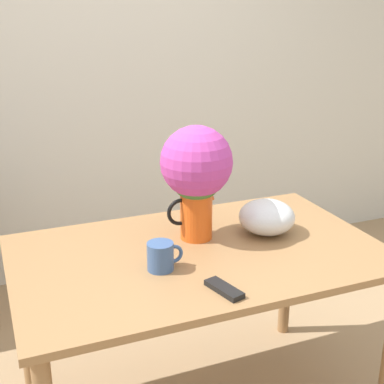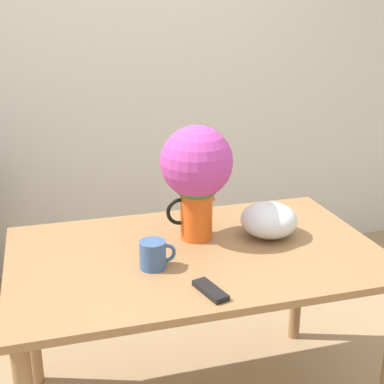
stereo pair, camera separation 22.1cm
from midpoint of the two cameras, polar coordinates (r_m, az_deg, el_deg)
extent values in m
cube|color=silver|center=(3.50, -10.85, 11.84)|extent=(8.00, 0.05, 2.60)
cube|color=olive|center=(2.18, -2.15, -6.70)|extent=(1.49, 0.92, 0.03)
cylinder|color=olive|center=(2.62, -19.81, -13.06)|extent=(0.06, 0.06, 0.77)
cylinder|color=olive|center=(2.94, 7.94, -8.25)|extent=(0.06, 0.06, 0.77)
cylinder|color=#E05619|center=(2.24, -2.36, -2.22)|extent=(0.14, 0.14, 0.23)
cone|color=#E05619|center=(2.24, -0.99, -0.08)|extent=(0.05, 0.05, 0.06)
torus|color=black|center=(2.22, -4.09, -2.19)|extent=(0.12, 0.02, 0.12)
sphere|color=#3D7033|center=(2.19, -2.42, 1.88)|extent=(0.22, 0.22, 0.22)
sphere|color=#B23D99|center=(2.17, -2.43, 3.20)|extent=(0.30, 0.30, 0.30)
cylinder|color=#385689|center=(2.01, -6.56, -6.91)|extent=(0.10, 0.10, 0.11)
torus|color=#385689|center=(2.03, -5.11, -6.68)|extent=(0.07, 0.01, 0.07)
ellipsoid|color=silver|center=(2.32, 5.30, -2.71)|extent=(0.24, 0.24, 0.15)
cube|color=black|center=(1.88, 0.04, -10.39)|extent=(0.09, 0.17, 0.02)
camera|label=1|loc=(0.11, -92.86, -1.00)|focal=50.00mm
camera|label=2|loc=(0.11, 87.14, 1.00)|focal=50.00mm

